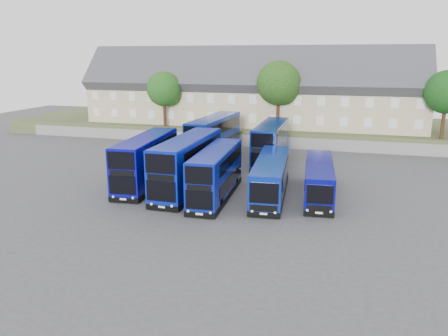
# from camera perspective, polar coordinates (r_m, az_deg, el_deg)

# --- Properties ---
(ground) EXTENTS (120.00, 120.00, 0.00)m
(ground) POSITION_cam_1_polar(r_m,az_deg,el_deg) (35.83, -2.75, -4.62)
(ground) COLOR #424247
(ground) RESTS_ON ground
(retaining_wall) EXTENTS (70.00, 0.40, 1.50)m
(retaining_wall) POSITION_cam_1_polar(r_m,az_deg,el_deg) (58.18, 4.75, 3.51)
(retaining_wall) COLOR slate
(retaining_wall) RESTS_ON ground
(earth_bank) EXTENTS (80.00, 20.00, 2.00)m
(earth_bank) POSITION_cam_1_polar(r_m,az_deg,el_deg) (67.83, 6.39, 5.24)
(earth_bank) COLOR #494C2B
(earth_bank) RESTS_ON ground
(terrace_row) EXTENTS (48.00, 10.40, 11.20)m
(terrace_row) POSITION_cam_1_polar(r_m,az_deg,el_deg) (63.83, 3.24, 9.80)
(terrace_row) COLOR tan
(terrace_row) RESTS_ON earth_bank
(dd_front_left) EXTENTS (3.57, 11.47, 4.49)m
(dd_front_left) POSITION_cam_1_polar(r_m,az_deg,el_deg) (40.98, -10.08, 0.81)
(dd_front_left) COLOR #08089A
(dd_front_left) RESTS_ON ground
(dd_front_mid) EXTENTS (2.74, 11.89, 4.72)m
(dd_front_mid) POSITION_cam_1_polar(r_m,az_deg,el_deg) (38.77, -4.75, 0.39)
(dd_front_mid) COLOR #081AA1
(dd_front_mid) RESTS_ON ground
(dd_front_right) EXTENTS (2.90, 10.53, 4.14)m
(dd_front_right) POSITION_cam_1_polar(r_m,az_deg,el_deg) (36.61, -1.05, -0.87)
(dd_front_right) COLOR #081898
(dd_front_right) RESTS_ON ground
(dd_rear_left) EXTENTS (3.42, 12.12, 4.77)m
(dd_rear_left) POSITION_cam_1_polar(r_m,az_deg,el_deg) (51.48, -1.31, 3.94)
(dd_rear_left) COLOR navy
(dd_rear_left) RESTS_ON ground
(dd_rear_right) EXTENTS (2.67, 11.18, 4.43)m
(dd_rear_right) POSITION_cam_1_polar(r_m,az_deg,el_deg) (49.08, 6.11, 3.15)
(dd_rear_right) COLOR navy
(dd_rear_right) RESTS_ON ground
(coach_east_a) EXTENTS (3.42, 11.91, 3.21)m
(coach_east_a) POSITION_cam_1_polar(r_m,az_deg,el_deg) (37.63, 6.15, -1.25)
(coach_east_a) COLOR #082297
(coach_east_a) RESTS_ON ground
(coach_east_b) EXTENTS (3.11, 10.90, 2.94)m
(coach_east_b) POSITION_cam_1_polar(r_m,az_deg,el_deg) (38.04, 12.27, -1.54)
(coach_east_b) COLOR #06087F
(coach_east_b) RESTS_ON ground
(tree_west) EXTENTS (4.80, 4.80, 7.65)m
(tree_west) POSITION_cam_1_polar(r_m,az_deg,el_deg) (62.48, -7.69, 10.01)
(tree_west) COLOR #382314
(tree_west) RESTS_ON earth_bank
(tree_mid) EXTENTS (5.76, 5.76, 9.18)m
(tree_mid) POSITION_cam_1_polar(r_m,az_deg,el_deg) (58.47, 7.31, 10.73)
(tree_mid) COLOR #382314
(tree_mid) RESTS_ON earth_bank
(tree_east) EXTENTS (5.12, 5.12, 8.16)m
(tree_east) POSITION_cam_1_polar(r_m,az_deg,el_deg) (58.47, 27.19, 8.62)
(tree_east) COLOR #382314
(tree_east) RESTS_ON earth_bank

